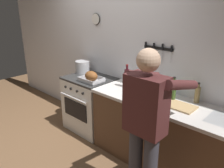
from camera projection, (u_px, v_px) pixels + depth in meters
The scene contains 14 objects.
ground_plane at pixel (48, 160), 3.05m from camera, with size 8.00×8.00×0.00m, color brown.
wall_back at pixel (115, 51), 3.55m from camera, with size 6.00×0.13×2.60m.
counter_block at pixel (167, 136), 2.80m from camera, with size 2.03×0.65×0.90m.
stove at pixel (90, 104), 3.72m from camera, with size 0.76×0.67×0.90m.
person_cook at pixel (146, 122), 2.12m from camera, with size 0.51×0.63×1.66m.
roasting_pan at pixel (91, 77), 3.37m from camera, with size 0.35×0.26×0.16m.
stock_pot at pixel (83, 67), 3.81m from camera, with size 0.24×0.24×0.20m.
cutting_board at pixel (179, 106), 2.56m from camera, with size 0.36×0.24×0.02m, color tan.
bottle_soy_sauce at pixel (151, 84), 3.01m from camera, with size 0.05×0.05×0.23m.
bottle_cooking_oil at pixel (143, 84), 2.98m from camera, with size 0.07×0.07×0.26m.
bottle_wine_red at pixel (127, 78), 3.13m from camera, with size 0.07×0.07×0.33m.
bottle_vinegar at pixel (197, 94), 2.65m from camera, with size 0.06×0.06×0.25m.
bottle_olive_oil at pixel (173, 91), 2.69m from camera, with size 0.07×0.07×0.30m.
bottle_dish_soap at pixel (166, 90), 2.84m from camera, with size 0.06×0.06×0.20m.
Camera 1 is at (2.37, -1.25, 2.00)m, focal length 36.07 mm.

